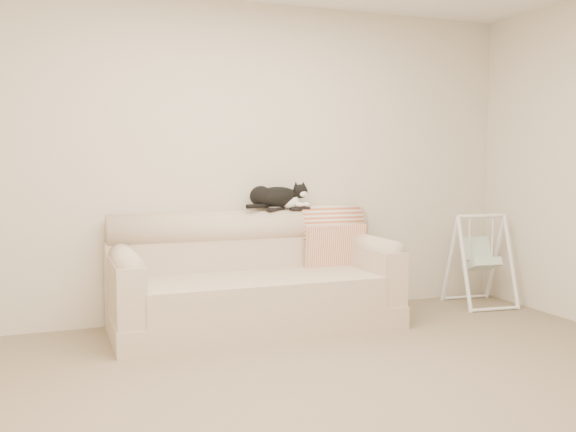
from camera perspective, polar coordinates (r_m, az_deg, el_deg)
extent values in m
plane|color=#6E604A|center=(3.71, 4.69, -15.66)|extent=(5.00, 5.00, 0.00)
cube|color=beige|center=(5.35, -4.48, 4.89)|extent=(5.00, 0.04, 2.60)
cube|color=#C7B39A|center=(5.05, -2.86, -8.98)|extent=(2.20, 0.90, 0.18)
cube|color=#C7B39A|center=(4.90, -2.47, -6.89)|extent=(1.80, 0.68, 0.24)
cube|color=#C7B39A|center=(5.30, -4.01, -4.56)|extent=(2.20, 0.22, 0.50)
cylinder|color=#C7B39A|center=(5.25, -4.03, -1.04)|extent=(2.16, 0.28, 0.28)
cube|color=#C7B39A|center=(4.78, -14.31, -6.24)|extent=(0.20, 0.88, 0.42)
cylinder|color=#C7B39A|center=(4.75, -14.36, -3.75)|extent=(0.18, 0.84, 0.18)
cube|color=#C7B39A|center=(5.37, 7.27, -4.90)|extent=(0.20, 0.88, 0.42)
cylinder|color=#C7B39A|center=(5.34, 7.30, -2.68)|extent=(0.18, 0.84, 0.18)
cube|color=black|center=(5.29, -1.12, 0.65)|extent=(0.18, 0.13, 0.02)
cube|color=gray|center=(5.29, -1.12, 0.80)|extent=(0.11, 0.08, 0.01)
cube|color=black|center=(5.35, 1.07, 0.69)|extent=(0.17, 0.06, 0.02)
ellipsoid|color=black|center=(5.32, -0.99, 1.70)|extent=(0.41, 0.22, 0.17)
ellipsoid|color=black|center=(5.28, -2.43, 1.78)|extent=(0.20, 0.18, 0.17)
ellipsoid|color=white|center=(5.34, 0.22, 1.34)|extent=(0.16, 0.11, 0.12)
ellipsoid|color=black|center=(5.37, 1.09, 2.21)|extent=(0.13, 0.14, 0.12)
ellipsoid|color=white|center=(5.33, 1.36, 2.00)|extent=(0.07, 0.06, 0.05)
sphere|color=#BF7272|center=(5.31, 1.47, 1.98)|extent=(0.01, 0.01, 0.01)
cone|color=black|center=(5.36, 0.71, 2.83)|extent=(0.06, 0.07, 0.06)
cone|color=black|center=(5.39, 1.36, 2.84)|extent=(0.06, 0.07, 0.06)
sphere|color=olive|center=(5.32, 1.09, 2.27)|extent=(0.02, 0.02, 0.02)
sphere|color=olive|center=(5.34, 1.51, 2.28)|extent=(0.02, 0.02, 0.02)
ellipsoid|color=white|center=(5.34, 1.03, 1.03)|extent=(0.08, 0.10, 0.04)
ellipsoid|color=white|center=(5.36, 1.56, 1.05)|extent=(0.08, 0.10, 0.04)
cylinder|color=black|center=(5.20, -2.75, 0.90)|extent=(0.22, 0.12, 0.04)
cylinder|color=#BF532E|center=(5.52, 3.54, -0.75)|extent=(0.53, 0.33, 0.33)
cube|color=#BF532E|center=(5.39, 4.27, -3.03)|extent=(0.53, 0.09, 0.42)
cylinder|color=white|center=(5.82, 15.41, -4.12)|extent=(0.06, 0.29, 0.82)
cylinder|color=white|center=(6.04, 14.20, -3.77)|extent=(0.06, 0.29, 0.82)
cylinder|color=white|center=(6.07, 19.23, -3.85)|extent=(0.06, 0.29, 0.82)
cylinder|color=white|center=(6.28, 17.94, -3.53)|extent=(0.06, 0.29, 0.82)
cylinder|color=white|center=(6.00, 16.82, 0.01)|extent=(0.47, 0.08, 0.04)
cylinder|color=white|center=(5.91, 17.92, -7.87)|extent=(0.47, 0.08, 0.03)
cylinder|color=white|center=(6.33, 15.43, -6.96)|extent=(0.47, 0.08, 0.03)
cube|color=white|center=(6.03, 16.85, -4.11)|extent=(0.29, 0.27, 0.15)
cube|color=white|center=(6.10, 16.35, -2.79)|extent=(0.28, 0.15, 0.22)
cylinder|color=white|center=(5.96, 15.82, -1.87)|extent=(0.01, 0.01, 0.39)
cylinder|color=white|center=(6.08, 17.71, -1.78)|extent=(0.01, 0.01, 0.39)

